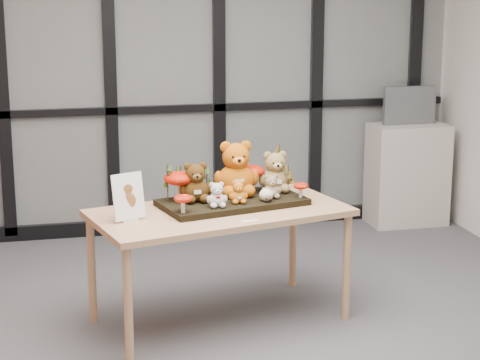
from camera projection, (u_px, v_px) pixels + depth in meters
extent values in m
plane|color=#535358|center=(230.00, 349.00, 5.08)|extent=(5.00, 5.00, 0.00)
plane|color=beige|center=(165.00, 66.00, 7.13)|extent=(5.00, 0.00, 5.00)
plane|color=beige|center=(422.00, 249.00, 2.39)|extent=(5.00, 0.00, 5.00)
cube|color=#2D383F|center=(165.00, 67.00, 7.10)|extent=(4.90, 0.02, 2.70)
cube|color=black|center=(168.00, 224.00, 7.41)|extent=(4.90, 0.06, 0.12)
cube|color=black|center=(166.00, 109.00, 7.18)|extent=(4.90, 0.06, 0.06)
cube|color=black|center=(1.00, 70.00, 6.82)|extent=(0.10, 0.06, 2.70)
cube|color=black|center=(110.00, 68.00, 7.00)|extent=(0.10, 0.06, 2.70)
cube|color=black|center=(219.00, 65.00, 7.20)|extent=(0.10, 0.06, 2.70)
cube|color=black|center=(317.00, 63.00, 7.39)|extent=(0.10, 0.06, 2.70)
cube|color=black|center=(415.00, 61.00, 7.58)|extent=(0.10, 0.06, 2.70)
cube|color=tan|center=(220.00, 213.00, 5.34)|extent=(1.69, 1.12, 0.04)
cylinder|color=tan|center=(128.00, 306.00, 4.82)|extent=(0.05, 0.05, 0.69)
cylinder|color=tan|center=(92.00, 270.00, 5.40)|extent=(0.05, 0.05, 0.69)
cylinder|color=tan|center=(347.00, 267.00, 5.45)|extent=(0.05, 0.05, 0.69)
cylinder|color=tan|center=(293.00, 239.00, 6.04)|extent=(0.05, 0.05, 0.69)
cube|color=black|center=(232.00, 202.00, 5.44)|extent=(0.97, 0.64, 0.04)
cube|color=silver|center=(129.00, 220.00, 5.10)|extent=(0.12, 0.09, 0.01)
cube|color=white|center=(128.00, 196.00, 5.07)|extent=(0.20, 0.13, 0.27)
ellipsoid|color=brown|center=(129.00, 201.00, 5.07)|extent=(0.09, 0.01, 0.10)
ellipsoid|color=brown|center=(128.00, 189.00, 5.05)|extent=(0.05, 0.01, 0.05)
cube|color=white|center=(250.00, 221.00, 5.09)|extent=(0.09, 0.03, 0.00)
cube|color=#B3AAA0|center=(407.00, 174.00, 7.56)|extent=(0.66, 0.38, 0.88)
cube|color=#4E5156|center=(409.00, 105.00, 7.44)|extent=(0.46, 0.05, 0.33)
cube|color=black|center=(410.00, 106.00, 7.42)|extent=(0.41, 0.00, 0.27)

